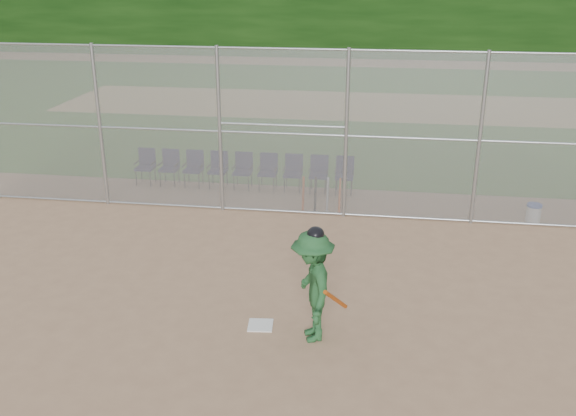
# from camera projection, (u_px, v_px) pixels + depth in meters

# --- Properties ---
(ground) EXTENTS (100.00, 100.00, 0.00)m
(ground) POSITION_uv_depth(u_px,v_px,m) (267.00, 319.00, 11.06)
(ground) COLOR tan
(ground) RESTS_ON ground
(grass_strip) EXTENTS (100.00, 100.00, 0.00)m
(grass_strip) POSITION_uv_depth(u_px,v_px,m) (339.00, 105.00, 27.69)
(grass_strip) COLOR #2B5C1B
(grass_strip) RESTS_ON ground
(dirt_patch_far) EXTENTS (24.00, 24.00, 0.00)m
(dirt_patch_far) POSITION_uv_depth(u_px,v_px,m) (339.00, 105.00, 27.69)
(dirt_patch_far) COLOR tan
(dirt_patch_far) RESTS_ON ground
(backstop_fence) EXTENTS (16.09, 0.09, 4.00)m
(backstop_fence) POSITION_uv_depth(u_px,v_px,m) (303.00, 131.00, 14.94)
(backstop_fence) COLOR gray
(backstop_fence) RESTS_ON ground
(home_plate) EXTENTS (0.45, 0.45, 0.02)m
(home_plate) POSITION_uv_depth(u_px,v_px,m) (260.00, 325.00, 10.84)
(home_plate) COLOR white
(home_plate) RESTS_ON ground
(batter_at_plate) EXTENTS (1.08, 1.40, 1.96)m
(batter_at_plate) POSITION_uv_depth(u_px,v_px,m) (312.00, 286.00, 10.17)
(batter_at_plate) COLOR #215329
(batter_at_plate) RESTS_ON ground
(water_cooler) EXTENTS (0.35, 0.35, 0.45)m
(water_cooler) POSITION_uv_depth(u_px,v_px,m) (533.00, 213.00, 15.11)
(water_cooler) COLOR white
(water_cooler) RESTS_ON ground
(spare_bats) EXTENTS (0.96, 0.28, 0.85)m
(spare_bats) POSITION_uv_depth(u_px,v_px,m) (321.00, 194.00, 15.76)
(spare_bats) COLOR #D84C14
(spare_bats) RESTS_ON ground
(chair_0) EXTENTS (0.54, 0.52, 0.96)m
(chair_0) POSITION_uv_depth(u_px,v_px,m) (145.00, 167.00, 17.67)
(chair_0) COLOR #0E0E35
(chair_0) RESTS_ON ground
(chair_1) EXTENTS (0.54, 0.52, 0.96)m
(chair_1) POSITION_uv_depth(u_px,v_px,m) (169.00, 168.00, 17.57)
(chair_1) COLOR #0E0E35
(chair_1) RESTS_ON ground
(chair_2) EXTENTS (0.54, 0.52, 0.96)m
(chair_2) POSITION_uv_depth(u_px,v_px,m) (193.00, 169.00, 17.48)
(chair_2) COLOR #0E0E35
(chair_2) RESTS_ON ground
(chair_3) EXTENTS (0.54, 0.52, 0.96)m
(chair_3) POSITION_uv_depth(u_px,v_px,m) (218.00, 170.00, 17.39)
(chair_3) COLOR #0E0E35
(chair_3) RESTS_ON ground
(chair_4) EXTENTS (0.54, 0.52, 0.96)m
(chair_4) POSITION_uv_depth(u_px,v_px,m) (243.00, 171.00, 17.30)
(chair_4) COLOR #0E0E35
(chair_4) RESTS_ON ground
(chair_5) EXTENTS (0.54, 0.52, 0.96)m
(chair_5) POSITION_uv_depth(u_px,v_px,m) (268.00, 172.00, 17.21)
(chair_5) COLOR #0E0E35
(chair_5) RESTS_ON ground
(chair_6) EXTENTS (0.54, 0.52, 0.96)m
(chair_6) POSITION_uv_depth(u_px,v_px,m) (293.00, 174.00, 17.12)
(chair_6) COLOR #0E0E35
(chair_6) RESTS_ON ground
(chair_7) EXTENTS (0.54, 0.52, 0.96)m
(chair_7) POSITION_uv_depth(u_px,v_px,m) (318.00, 175.00, 17.02)
(chair_7) COLOR #0E0E35
(chair_7) RESTS_ON ground
(chair_8) EXTENTS (0.54, 0.52, 0.96)m
(chair_8) POSITION_uv_depth(u_px,v_px,m) (344.00, 176.00, 16.93)
(chair_8) COLOR #0E0E35
(chair_8) RESTS_ON ground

